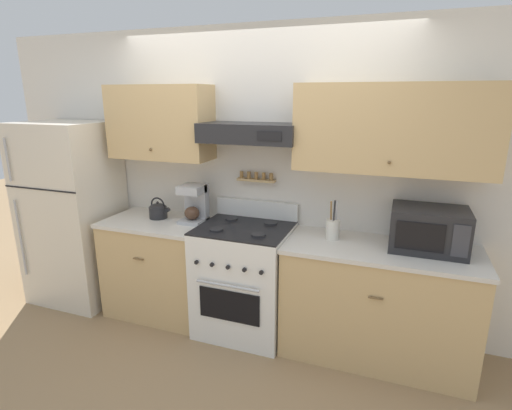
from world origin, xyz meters
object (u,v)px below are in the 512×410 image
object	(u,v)px
stove_range	(245,279)
microwave	(429,229)
refrigerator	(73,213)
tea_kettle	(158,210)
coffee_maker	(194,203)
utensil_crock	(333,229)

from	to	relation	value
stove_range	microwave	distance (m)	1.51
refrigerator	tea_kettle	world-z (taller)	refrigerator
coffee_maker	tea_kettle	bearing A→B (deg)	-175.37
tea_kettle	microwave	world-z (taller)	microwave
refrigerator	coffee_maker	size ratio (longest dim) A/B	5.23
refrigerator	utensil_crock	bearing A→B (deg)	2.18
stove_range	coffee_maker	distance (m)	0.79
coffee_maker	microwave	bearing A→B (deg)	-0.34
stove_range	refrigerator	world-z (taller)	refrigerator
tea_kettle	utensil_crock	distance (m)	1.59
utensil_crock	microwave	bearing A→B (deg)	1.49
tea_kettle	refrigerator	bearing A→B (deg)	-174.06
stove_range	tea_kettle	distance (m)	1.01
stove_range	utensil_crock	size ratio (longest dim) A/B	3.53
tea_kettle	utensil_crock	xyz separation A→B (m)	(1.59, 0.00, 0.01)
refrigerator	tea_kettle	bearing A→B (deg)	5.94
tea_kettle	coffee_maker	bearing A→B (deg)	4.63
refrigerator	microwave	bearing A→B (deg)	2.03
refrigerator	utensil_crock	world-z (taller)	refrigerator
refrigerator	microwave	size ratio (longest dim) A/B	3.34
refrigerator	utensil_crock	xyz separation A→B (m)	(2.51, 0.10, 0.11)
refrigerator	coffee_maker	world-z (taller)	refrigerator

